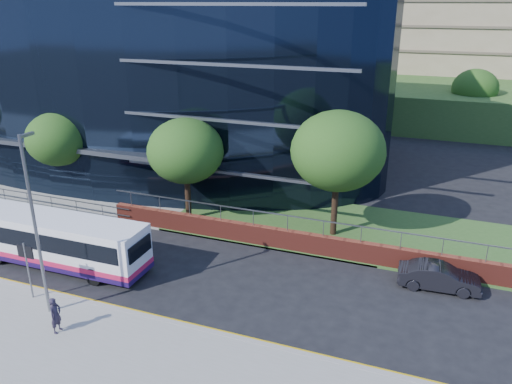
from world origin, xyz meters
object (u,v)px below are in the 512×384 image
at_px(street_sign, 26,259).
at_px(tree_far_c, 186,151).
at_px(tree_dist_e, 475,88).
at_px(streetlight_east, 35,222).
at_px(pedestrian, 56,315).
at_px(parked_car, 439,277).
at_px(tree_far_b, 58,139).
at_px(tree_far_d, 338,151).
at_px(city_bus, 58,241).

relative_size(street_sign, tree_far_c, 0.43).
distance_m(tree_far_c, tree_dist_e, 35.36).
height_order(streetlight_east, pedestrian, streetlight_east).
bearing_deg(parked_car, tree_far_b, 78.38).
relative_size(tree_far_b, tree_dist_e, 0.93).
relative_size(tree_far_b, tree_far_c, 0.93).
distance_m(street_sign, tree_far_d, 16.61).
xyz_separation_m(tree_dist_e, parked_car, (-2.01, -33.94, -3.91)).
distance_m(tree_far_b, city_bus, 10.68).
xyz_separation_m(street_sign, city_bus, (-1.01, 3.08, -0.72)).
bearing_deg(pedestrian, tree_dist_e, -24.56).
bearing_deg(pedestrian, tree_far_b, 35.62).
height_order(street_sign, tree_far_c, tree_far_c).
relative_size(tree_far_c, parked_car, 1.71).
relative_size(street_sign, city_bus, 0.28).
height_order(tree_far_d, streetlight_east, streetlight_east).
bearing_deg(city_bus, pedestrian, -51.25).
height_order(tree_far_c, streetlight_east, streetlight_east).
height_order(tree_far_c, city_bus, tree_far_c).
bearing_deg(tree_far_b, tree_far_c, -2.86).
relative_size(tree_far_b, tree_far_d, 0.81).
bearing_deg(street_sign, tree_far_b, 124.08).
bearing_deg(city_bus, tree_far_d, 33.58).
relative_size(street_sign, tree_dist_e, 0.43).
bearing_deg(tree_far_c, tree_dist_e, 61.26).
bearing_deg(pedestrian, city_bus, 35.87).
xyz_separation_m(streetlight_east, parked_car, (15.99, 8.24, -3.81)).
height_order(streetlight_east, parked_car, streetlight_east).
distance_m(tree_dist_e, pedestrian, 46.47).
xyz_separation_m(tree_far_d, pedestrian, (-8.63, -13.24, -4.25)).
bearing_deg(tree_far_b, city_bus, -51.01).
height_order(street_sign, streetlight_east, streetlight_east).
bearing_deg(tree_far_c, parked_car, -11.08).
bearing_deg(parked_car, city_bus, 100.10).
distance_m(street_sign, streetlight_east, 2.80).
xyz_separation_m(tree_far_b, tree_far_c, (10.00, -0.50, 0.33)).
xyz_separation_m(tree_far_b, parked_car, (24.99, -3.44, -3.58)).
xyz_separation_m(tree_far_c, tree_far_d, (9.00, 1.00, 0.65)).
relative_size(tree_far_d, city_bus, 0.74).
distance_m(tree_far_b, parked_car, 25.48).
distance_m(street_sign, tree_far_c, 11.14).
distance_m(street_sign, tree_far_b, 13.54).
xyz_separation_m(parked_car, pedestrian, (-14.62, -9.30, 0.31)).
bearing_deg(streetlight_east, tree_dist_e, 66.89).
bearing_deg(tree_far_d, city_bus, -145.78).
distance_m(tree_far_c, pedestrian, 12.76).
bearing_deg(tree_far_c, tree_far_b, 177.14).
xyz_separation_m(tree_far_c, tree_dist_e, (17.00, 31.00, 0.00)).
xyz_separation_m(tree_dist_e, city_bus, (-20.51, -38.51, -3.11)).
relative_size(tree_far_b, pedestrian, 3.84).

